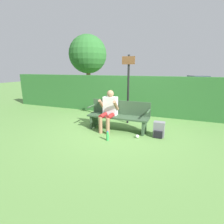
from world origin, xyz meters
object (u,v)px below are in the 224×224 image
signpost (128,85)px  backpack (159,130)px  park_bench (119,115)px  person_seated (109,109)px  water_bottle (108,136)px  parked_car (198,82)px  tree (88,55)px

signpost → backpack: bearing=-37.6°
park_bench → signpost: (0.07, 0.72, 0.85)m
person_seated → backpack: person_seated is taller
backpack → water_bottle: bearing=-148.0°
water_bottle → parked_car: (3.08, 15.11, 0.44)m
parked_car → water_bottle: bearing=147.8°
parked_car → person_seated: bearing=146.1°
person_seated → parked_car: person_seated is taller
person_seated → parked_car: 14.71m
person_seated → backpack: size_ratio=2.84×
signpost → tree: 6.15m
park_bench → person_seated: bearing=-154.1°
park_bench → tree: 6.88m
signpost → water_bottle: bearing=-91.5°
park_bench → backpack: (1.23, -0.17, -0.25)m
person_seated → tree: bearing=124.3°
park_bench → tree: size_ratio=0.48×
water_bottle → parked_car: 15.43m
park_bench → signpost: bearing=84.7°
park_bench → person_seated: person_seated is taller
park_bench → water_bottle: size_ratio=7.35×
backpack → tree: (-5.13, 5.38, 2.46)m
signpost → tree: size_ratio=0.58×
water_bottle → parked_car: bearing=78.5°
signpost → tree: bearing=131.5°
backpack → parked_car: bearing=82.6°
signpost → parked_car: bearing=77.3°
tree → water_bottle: bearing=-57.4°
park_bench → parked_car: bearing=77.7°
park_bench → parked_car: 14.53m
water_bottle → signpost: 2.02m
backpack → parked_car: parked_car is taller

